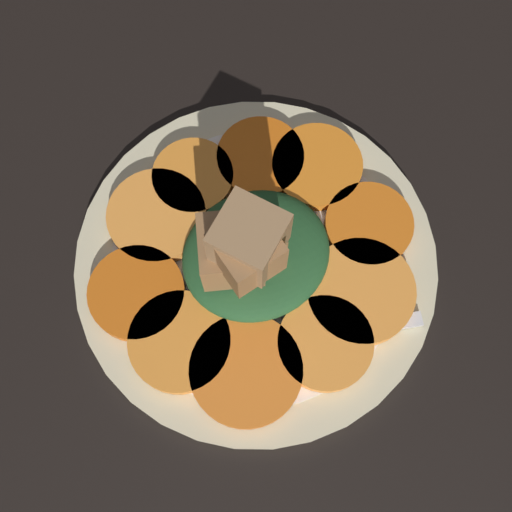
# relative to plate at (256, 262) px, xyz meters

# --- Properties ---
(table_slab) EXTENTS (1.20, 1.20, 0.02)m
(table_slab) POSITION_rel_plate_xyz_m (0.00, 0.00, -0.02)
(table_slab) COLOR black
(table_slab) RESTS_ON ground
(plate) EXTENTS (0.28, 0.28, 0.01)m
(plate) POSITION_rel_plate_xyz_m (0.00, 0.00, 0.00)
(plate) COLOR beige
(plate) RESTS_ON table_slab
(carrot_slice_0) EXTENTS (0.08, 0.08, 0.01)m
(carrot_slice_0) POSITION_rel_plate_xyz_m (-0.05, 0.07, 0.01)
(carrot_slice_0) COLOR #F99539
(carrot_slice_0) RESTS_ON plate
(carrot_slice_1) EXTENTS (0.07, 0.07, 0.01)m
(carrot_slice_1) POSITION_rel_plate_xyz_m (-0.09, 0.02, 0.01)
(carrot_slice_1) COLOR #D56014
(carrot_slice_1) RESTS_ON plate
(carrot_slice_2) EXTENTS (0.08, 0.08, 0.01)m
(carrot_slice_2) POSITION_rel_plate_xyz_m (-0.08, -0.03, 0.01)
(carrot_slice_2) COLOR orange
(carrot_slice_2) RESTS_ON plate
(carrot_slice_3) EXTENTS (0.08, 0.08, 0.01)m
(carrot_slice_3) POSITION_rel_plate_xyz_m (-0.05, -0.07, 0.01)
(carrot_slice_3) COLOR orange
(carrot_slice_3) RESTS_ON plate
(carrot_slice_4) EXTENTS (0.07, 0.07, 0.01)m
(carrot_slice_4) POSITION_rel_plate_xyz_m (0.01, -0.08, 0.01)
(carrot_slice_4) COLOR orange
(carrot_slice_4) RESTS_ON plate
(carrot_slice_5) EXTENTS (0.08, 0.08, 0.01)m
(carrot_slice_5) POSITION_rel_plate_xyz_m (0.06, -0.06, 0.01)
(carrot_slice_5) COLOR orange
(carrot_slice_5) RESTS_ON plate
(carrot_slice_6) EXTENTS (0.07, 0.07, 0.01)m
(carrot_slice_6) POSITION_rel_plate_xyz_m (0.09, -0.02, 0.01)
(carrot_slice_6) COLOR orange
(carrot_slice_6) RESTS_ON plate
(carrot_slice_7) EXTENTS (0.07, 0.07, 0.01)m
(carrot_slice_7) POSITION_rel_plate_xyz_m (0.08, 0.05, 0.01)
(carrot_slice_7) COLOR orange
(carrot_slice_7) RESTS_ON plate
(carrot_slice_8) EXTENTS (0.07, 0.07, 0.01)m
(carrot_slice_8) POSITION_rel_plate_xyz_m (0.04, 0.07, 0.01)
(carrot_slice_8) COLOR #D45F12
(carrot_slice_8) RESTS_ON plate
(carrot_slice_9) EXTENTS (0.07, 0.07, 0.01)m
(carrot_slice_9) POSITION_rel_plate_xyz_m (-0.01, 0.08, 0.01)
(carrot_slice_9) COLOR orange
(carrot_slice_9) RESTS_ON plate
(center_pile) EXTENTS (0.11, 0.10, 0.11)m
(center_pile) POSITION_rel_plate_xyz_m (-0.01, -0.00, 0.04)
(center_pile) COLOR #235128
(center_pile) RESTS_ON plate
(fork) EXTENTS (0.17, 0.07, 0.00)m
(fork) POSITION_rel_plate_xyz_m (0.00, -0.07, 0.01)
(fork) COLOR silver
(fork) RESTS_ON plate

